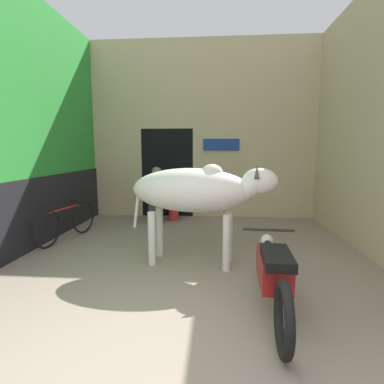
% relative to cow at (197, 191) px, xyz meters
% --- Properties ---
extents(wall_left_shopfront, '(0.25, 5.42, 4.18)m').
position_rel_cow_xyz_m(wall_left_shopfront, '(-2.81, 0.35, 0.97)').
color(wall_left_shopfront, green).
rests_on(wall_left_shopfront, ground_plane).
extents(wall_back_with_doorway, '(5.31, 0.93, 4.18)m').
position_rel_cow_xyz_m(wall_back_with_doorway, '(-0.35, 3.31, 0.71)').
color(wall_back_with_doorway, '#C6B289').
rests_on(wall_back_with_doorway, ground_plane).
extents(cow, '(2.08, 0.85, 1.44)m').
position_rel_cow_xyz_m(cow, '(0.00, 0.00, 0.00)').
color(cow, silver).
rests_on(cow, ground_plane).
extents(motorcycle_near, '(0.58, 1.90, 0.74)m').
position_rel_cow_xyz_m(motorcycle_near, '(0.84, -1.26, -0.63)').
color(motorcycle_near, black).
rests_on(motorcycle_near, ground_plane).
extents(bicycle, '(0.49, 1.58, 0.66)m').
position_rel_cow_xyz_m(bicycle, '(-2.43, 0.95, -0.72)').
color(bicycle, black).
rests_on(bicycle, ground_plane).
extents(shopkeeper_seated, '(0.44, 0.34, 1.25)m').
position_rel_cow_xyz_m(shopkeeper_seated, '(-1.07, 2.44, -0.39)').
color(shopkeeper_seated, '#3D3842').
rests_on(shopkeeper_seated, ground_plane).
extents(plastic_stool, '(0.33, 0.33, 0.46)m').
position_rel_cow_xyz_m(plastic_stool, '(-0.71, 2.61, -0.81)').
color(plastic_stool, red).
rests_on(plastic_stool, ground_plane).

